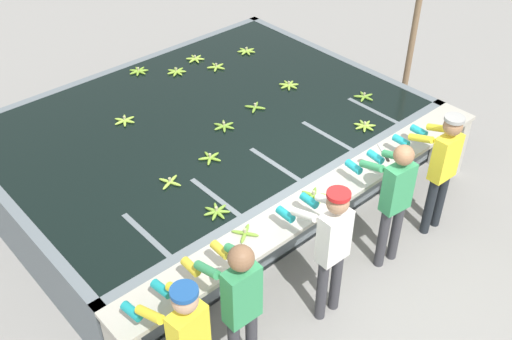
# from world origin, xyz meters

# --- Properties ---
(ground_plane) EXTENTS (80.00, 80.00, 0.00)m
(ground_plane) POSITION_xyz_m (0.00, 0.00, 0.00)
(ground_plane) COLOR gray
(ground_plane) RESTS_ON ground
(wash_tank) EXTENTS (5.20, 3.77, 0.89)m
(wash_tank) POSITION_xyz_m (0.00, 2.32, 0.44)
(wash_tank) COLOR slate
(wash_tank) RESTS_ON ground
(work_ledge) EXTENTS (5.20, 0.45, 0.89)m
(work_ledge) POSITION_xyz_m (0.00, 0.23, 0.65)
(work_ledge) COLOR #B7B2A3
(work_ledge) RESTS_ON ground
(worker_0) EXTENTS (0.46, 0.73, 1.57)m
(worker_0) POSITION_xyz_m (-2.20, -0.34, 0.95)
(worker_0) COLOR #1E2328
(worker_0) RESTS_ON ground
(worker_1) EXTENTS (0.42, 0.72, 1.64)m
(worker_1) POSITION_xyz_m (-1.65, -0.35, 0.98)
(worker_1) COLOR #38383D
(worker_1) RESTS_ON ground
(worker_2) EXTENTS (0.42, 0.72, 1.59)m
(worker_2) POSITION_xyz_m (-0.52, -0.36, 0.96)
(worker_2) COLOR #38383D
(worker_2) RESTS_ON ground
(worker_3) EXTENTS (0.46, 0.73, 1.58)m
(worker_3) POSITION_xyz_m (0.51, -0.31, 0.94)
(worker_3) COLOR #38383D
(worker_3) RESTS_ON ground
(worker_4) EXTENTS (0.42, 0.72, 1.57)m
(worker_4) POSITION_xyz_m (1.34, -0.32, 0.95)
(worker_4) COLOR #1E2328
(worker_4) RESTS_ON ground
(banana_bunch_floating_0) EXTENTS (0.28, 0.27, 0.08)m
(banana_bunch_floating_0) POSITION_xyz_m (0.45, 3.48, 0.90)
(banana_bunch_floating_0) COLOR #8CB738
(banana_bunch_floating_0) RESTS_ON wash_tank
(banana_bunch_floating_1) EXTENTS (0.28, 0.27, 0.08)m
(banana_bunch_floating_1) POSITION_xyz_m (1.90, 1.25, 0.90)
(banana_bunch_floating_1) COLOR #75A333
(banana_bunch_floating_1) RESTS_ON wash_tank
(banana_bunch_floating_2) EXTENTS (0.28, 0.28, 0.08)m
(banana_bunch_floating_2) POSITION_xyz_m (-1.01, 0.76, 0.90)
(banana_bunch_floating_2) COLOR #75A333
(banana_bunch_floating_2) RESTS_ON wash_tank
(banana_bunch_floating_3) EXTENTS (0.27, 0.27, 0.08)m
(banana_bunch_floating_3) POSITION_xyz_m (-1.09, 1.47, 0.90)
(banana_bunch_floating_3) COLOR #9EC642
(banana_bunch_floating_3) RESTS_ON wash_tank
(banana_bunch_floating_4) EXTENTS (0.28, 0.28, 0.08)m
(banana_bunch_floating_4) POSITION_xyz_m (1.37, 2.14, 0.90)
(banana_bunch_floating_4) COLOR #93BC3D
(banana_bunch_floating_4) RESTS_ON wash_tank
(banana_bunch_floating_5) EXTENTS (0.25, 0.25, 0.08)m
(banana_bunch_floating_5) POSITION_xyz_m (0.64, 2.01, 0.90)
(banana_bunch_floating_5) COLOR #75A333
(banana_bunch_floating_5) RESTS_ON wash_tank
(banana_bunch_floating_6) EXTENTS (0.28, 0.26, 0.08)m
(banana_bunch_floating_6) POSITION_xyz_m (-0.79, 2.87, 0.90)
(banana_bunch_floating_6) COLOR #9EC642
(banana_bunch_floating_6) RESTS_ON wash_tank
(banana_bunch_floating_7) EXTENTS (0.28, 0.28, 0.08)m
(banana_bunch_floating_7) POSITION_xyz_m (1.62, 3.31, 0.90)
(banana_bunch_floating_7) COLOR #93BC3D
(banana_bunch_floating_7) RESTS_ON wash_tank
(banana_bunch_floating_8) EXTENTS (0.27, 0.28, 0.08)m
(banana_bunch_floating_8) POSITION_xyz_m (0.96, 3.21, 0.90)
(banana_bunch_floating_8) COLOR #93BC3D
(banana_bunch_floating_8) RESTS_ON wash_tank
(banana_bunch_floating_9) EXTENTS (0.28, 0.28, 0.08)m
(banana_bunch_floating_9) POSITION_xyz_m (0.89, 3.62, 0.90)
(banana_bunch_floating_9) COLOR #9EC642
(banana_bunch_floating_9) RESTS_ON wash_tank
(banana_bunch_floating_10) EXTENTS (0.28, 0.28, 0.08)m
(banana_bunch_floating_10) POSITION_xyz_m (0.06, 3.86, 0.90)
(banana_bunch_floating_10) COLOR #7FAD33
(banana_bunch_floating_10) RESTS_ON wash_tank
(banana_bunch_floating_11) EXTENTS (0.28, 0.27, 0.08)m
(banana_bunch_floating_11) POSITION_xyz_m (0.06, 1.94, 0.90)
(banana_bunch_floating_11) COLOR #75A333
(banana_bunch_floating_11) RESTS_ON wash_tank
(banana_bunch_floating_12) EXTENTS (0.28, 0.27, 0.08)m
(banana_bunch_floating_12) POSITION_xyz_m (1.35, 0.78, 0.90)
(banana_bunch_floating_12) COLOR #93BC3D
(banana_bunch_floating_12) RESTS_ON wash_tank
(banana_bunch_floating_13) EXTENTS (0.27, 0.28, 0.08)m
(banana_bunch_floating_13) POSITION_xyz_m (-0.48, 1.53, 0.90)
(banana_bunch_floating_13) COLOR #7FAD33
(banana_bunch_floating_13) RESTS_ON wash_tank
(banana_bunch_ledge_0) EXTENTS (0.26, 0.28, 0.08)m
(banana_bunch_ledge_0) POSITION_xyz_m (-0.09, 0.27, 0.91)
(banana_bunch_ledge_0) COLOR #75A333
(banana_bunch_ledge_0) RESTS_ON work_ledge
(banana_bunch_ledge_1) EXTENTS (0.25, 0.25, 0.08)m
(banana_bunch_ledge_1) POSITION_xyz_m (-1.01, 0.32, 0.91)
(banana_bunch_ledge_1) COLOR #75A333
(banana_bunch_ledge_1) RESTS_ON work_ledge
(knife_0) EXTENTS (0.21, 0.31, 0.02)m
(knife_0) POSITION_xyz_m (1.06, 0.23, 0.90)
(knife_0) COLOR silver
(knife_0) RESTS_ON work_ledge
(support_post_right) EXTENTS (0.09, 0.09, 3.20)m
(support_post_right) POSITION_xyz_m (3.22, 1.50, 1.60)
(support_post_right) COLOR #846647
(support_post_right) RESTS_ON ground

